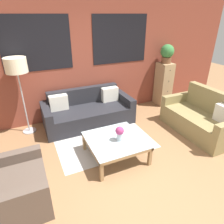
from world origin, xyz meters
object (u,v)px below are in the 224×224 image
potted_plant (167,53)px  drawer_cabinet (163,84)px  floor_lamp (16,68)px  flower_vase (120,133)px  couch_dark (88,112)px  settee_vintage (201,119)px  armchair_corner (13,188)px  coffee_table (115,142)px

potted_plant → drawer_cabinet: bearing=-90.0°
floor_lamp → flower_vase: floor_lamp is taller
floor_lamp → drawer_cabinet: (3.61, 0.04, -0.83)m
couch_dark → floor_lamp: floor_lamp is taller
settee_vintage → armchair_corner: bearing=-174.4°
settee_vintage → coffee_table: size_ratio=1.68×
armchair_corner → drawer_cabinet: bearing=26.7°
couch_dark → settee_vintage: bearing=-33.6°
floor_lamp → flower_vase: (1.42, -1.64, -0.88)m
flower_vase → couch_dark: bearing=93.5°
floor_lamp → settee_vintage: bearing=-24.5°
couch_dark → flower_vase: (0.09, -1.47, 0.25)m
couch_dark → armchair_corner: (-1.63, -1.76, -0.00)m
armchair_corner → floor_lamp: size_ratio=0.58×
settee_vintage → coffee_table: bearing=-179.3°
drawer_cabinet → coffee_table: bearing=-144.2°
settee_vintage → flower_vase: (-2.00, -0.08, 0.22)m
floor_lamp → potted_plant: size_ratio=3.36×
floor_lamp → potted_plant: bearing=0.7°
couch_dark → potted_plant: bearing=5.2°
armchair_corner → floor_lamp: 2.25m
armchair_corner → couch_dark: bearing=47.2°
couch_dark → drawer_cabinet: (2.28, 0.21, 0.31)m
couch_dark → drawer_cabinet: bearing=5.2°
couch_dark → flower_vase: bearing=-86.5°
settee_vintage → armchair_corner: 3.75m
settee_vintage → drawer_cabinet: bearing=83.3°
flower_vase → armchair_corner: bearing=-170.6°
settee_vintage → potted_plant: size_ratio=3.35×
couch_dark → settee_vintage: settee_vintage is taller
potted_plant → settee_vintage: bearing=-96.7°
couch_dark → flower_vase: couch_dark is taller
couch_dark → armchair_corner: 2.40m
armchair_corner → coffee_table: 1.70m
drawer_cabinet → floor_lamp: bearing=-179.3°
couch_dark → armchair_corner: size_ratio=2.16×
settee_vintage → drawer_cabinet: 1.63m
armchair_corner → floor_lamp: floor_lamp is taller
couch_dark → floor_lamp: bearing=172.9°
drawer_cabinet → armchair_corner: bearing=-153.3°
drawer_cabinet → flower_vase: drawer_cabinet is taller
couch_dark → floor_lamp: size_ratio=1.25×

